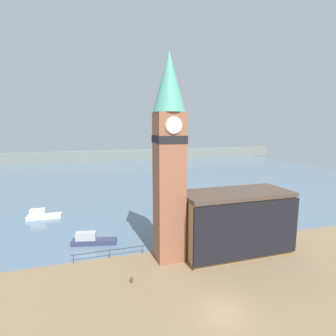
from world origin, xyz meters
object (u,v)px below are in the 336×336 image
Objects in this scene: boat_near at (91,240)px; mooring_bollard_near at (132,279)px; boat_far at (42,215)px; clock_tower at (169,153)px; pier_building at (236,222)px.

boat_near is 11.75m from mooring_bollard_near.
clock_tower is at bearing -48.39° from boat_far.
mooring_bollard_near is (3.97, -11.05, -0.26)m from boat_near.
mooring_bollard_near is at bearing -62.64° from boat_far.
mooring_bollard_near is (-14.28, -3.04, -3.75)m from pier_building.
clock_tower reaches higher than boat_near.
boat_far is 8.07× the size of mooring_bollard_near.
boat_near is at bearing -57.54° from boat_far.
clock_tower is 30.05m from boat_far.
mooring_bollard_near is at bearing -143.18° from clock_tower.
clock_tower is 3.90× the size of boat_near.
pier_building reaches higher than boat_near.
mooring_bollard_near is at bearing -58.34° from boat_near.
pier_building is 20.24m from boat_near.
clock_tower is 12.82m from pier_building.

